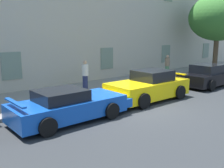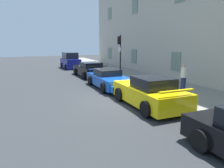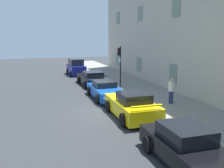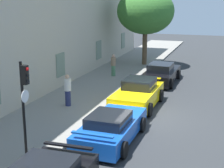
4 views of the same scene
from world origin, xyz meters
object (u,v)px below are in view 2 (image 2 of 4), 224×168
sportscar_white_middle (147,92)px  traffic_light (120,49)px  sportscar_red_lead (89,70)px  pedestrian_admiring (184,77)px  sportscar_yellow_flank (110,80)px  hatchback_parked (70,61)px

sportscar_white_middle → traffic_light: traffic_light is taller
sportscar_white_middle → traffic_light: 7.95m
sportscar_red_lead → pedestrian_admiring: pedestrian_admiring is taller
sportscar_red_lead → sportscar_yellow_flank: bearing=-2.9°
sportscar_yellow_flank → hatchback_parked: 12.28m
hatchback_parked → pedestrian_admiring: size_ratio=2.28×
sportscar_yellow_flank → sportscar_white_middle: (4.43, 0.15, 0.08)m
sportscar_yellow_flank → traffic_light: (-3.02, 2.16, 2.01)m
hatchback_parked → traffic_light: 9.67m
hatchback_parked → traffic_light: bearing=13.3°
sportscar_yellow_flank → traffic_light: size_ratio=1.36×
sportscar_red_lead → hatchback_parked: hatchback_parked is taller
sportscar_red_lead → traffic_light: bearing=35.8°
sportscar_white_middle → traffic_light: size_ratio=1.34×
sportscar_red_lead → sportscar_white_middle: sportscar_white_middle is taller
sportscar_red_lead → hatchback_parked: bearing=-177.2°
sportscar_red_lead → sportscar_yellow_flank: size_ratio=0.99×
sportscar_yellow_flank → hatchback_parked: hatchback_parked is taller
sportscar_yellow_flank → pedestrian_admiring: (3.13, 3.60, 0.44)m
traffic_light → sportscar_red_lead: bearing=-144.2°
sportscar_red_lead → hatchback_parked: 6.68m
sportscar_yellow_flank → hatchback_parked: bearing=-179.8°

